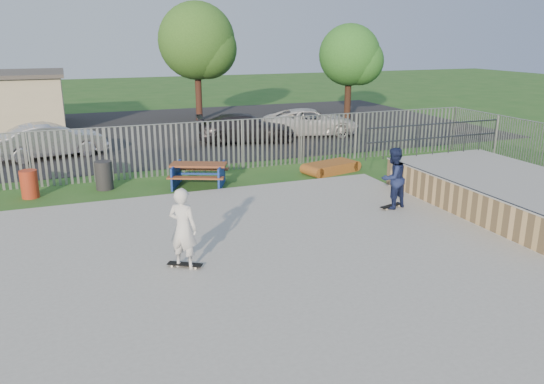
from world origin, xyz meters
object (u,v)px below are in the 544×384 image
object	(u,v)px
picnic_table	(199,175)
tree_mid	(197,41)
trash_bin_red	(29,184)
funbox	(331,167)
skater_navy	(393,178)
car_dark	(246,128)
trash_bin_grey	(104,175)
skater_white	(183,228)
car_white	(311,122)
tree_right	(349,55)
car_silver	(52,140)

from	to	relation	value
picnic_table	tree_mid	world-z (taller)	tree_mid
tree_mid	trash_bin_red	bearing A→B (deg)	-122.62
funbox	skater_navy	size ratio (longest dim) A/B	1.16
funbox	car_dark	distance (m)	7.11
funbox	trash_bin_grey	world-z (taller)	trash_bin_grey
funbox	trash_bin_red	distance (m)	10.91
skater_navy	skater_white	bearing A→B (deg)	0.35
car_white	skater_white	world-z (taller)	skater_white
trash_bin_grey	skater_navy	bearing A→B (deg)	-35.96
car_white	tree_right	xyz separation A→B (m)	(4.81, 4.74, 3.26)
car_silver	skater_navy	size ratio (longest dim) A/B	2.43
car_dark	tree_mid	world-z (taller)	tree_mid
trash_bin_red	tree_mid	world-z (taller)	tree_mid
trash_bin_grey	car_dark	xyz separation A→B (m)	(7.28, 6.28, 0.23)
picnic_table	tree_right	world-z (taller)	tree_right
car_dark	car_white	world-z (taller)	car_dark
car_dark	skater_navy	size ratio (longest dim) A/B	2.62
skater_navy	picnic_table	bearing A→B (deg)	-62.32
trash_bin_red	funbox	bearing A→B (deg)	-2.84
picnic_table	trash_bin_red	distance (m)	5.61
trash_bin_grey	skater_white	size ratio (longest dim) A/B	0.54
tree_right	skater_white	world-z (taller)	tree_right
funbox	car_white	bearing A→B (deg)	55.63
picnic_table	tree_mid	xyz separation A→B (m)	(3.61, 14.97, 4.43)
picnic_table	funbox	world-z (taller)	picnic_table
picnic_table	car_dark	size ratio (longest dim) A/B	0.50
car_silver	car_dark	bearing A→B (deg)	-100.75
car_silver	skater_navy	xyz separation A→B (m)	(9.72, -11.84, 0.32)
funbox	skater_navy	xyz separation A→B (m)	(-0.54, -5.07, 0.88)
trash_bin_red	trash_bin_grey	distance (m)	2.39
trash_bin_grey	car_white	distance (m)	13.12
trash_bin_grey	skater_navy	world-z (taller)	skater_navy
tree_mid	car_silver	bearing A→B (deg)	-136.48
funbox	car_white	world-z (taller)	car_white
car_dark	tree_right	size ratio (longest dim) A/B	0.82
tree_mid	skater_navy	bearing A→B (deg)	-86.63
car_silver	picnic_table	bearing A→B (deg)	-156.37
funbox	skater_white	distance (m)	10.22
car_silver	tree_right	world-z (taller)	tree_right
car_dark	skater_white	xyz separation A→B (m)	(-6.09, -14.06, 0.35)
funbox	tree_right	distance (m)	14.90
trash_bin_grey	tree_mid	xyz separation A→B (m)	(6.79, 14.17, 4.35)
tree_mid	trash_bin_grey	bearing A→B (deg)	-115.59
picnic_table	tree_mid	size ratio (longest dim) A/B	0.34
picnic_table	car_white	xyz separation A→B (m)	(7.98, 7.68, 0.30)
skater_white	tree_mid	bearing A→B (deg)	-62.51
tree_right	trash_bin_grey	bearing A→B (deg)	-143.96
funbox	tree_right	size ratio (longest dim) A/B	0.36
car_white	trash_bin_red	bearing A→B (deg)	131.14
trash_bin_grey	skater_white	distance (m)	7.90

